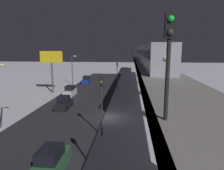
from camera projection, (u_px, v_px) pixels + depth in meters
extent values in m
plane|color=silver|center=(106.00, 117.00, 27.59)|extent=(240.00, 240.00, 0.00)
cube|color=#28282D|center=(65.00, 116.00, 28.13)|extent=(11.00, 100.06, 0.01)
cube|color=gray|center=(157.00, 74.00, 25.89)|extent=(5.00, 100.06, 0.80)
cube|color=#38383D|center=(138.00, 74.00, 26.11)|extent=(0.24, 98.06, 0.80)
cylinder|color=gray|center=(141.00, 68.00, 68.48)|extent=(1.40, 1.40, 5.73)
cylinder|color=gray|center=(143.00, 73.00, 54.48)|extent=(1.40, 1.40, 5.73)
cylinder|color=gray|center=(147.00, 81.00, 40.47)|extent=(1.40, 1.40, 5.73)
cylinder|color=gray|center=(156.00, 98.00, 26.46)|extent=(1.40, 1.40, 5.73)
cylinder|color=gray|center=(183.00, 153.00, 12.45)|extent=(1.40, 1.40, 5.73)
cube|color=#999EA8|center=(155.00, 57.00, 28.15)|extent=(2.90, 18.00, 3.40)
cube|color=black|center=(155.00, 54.00, 28.08)|extent=(2.94, 16.20, 0.90)
cube|color=#999EA8|center=(146.00, 54.00, 46.38)|extent=(2.90, 18.00, 3.40)
cube|color=black|center=(146.00, 52.00, 46.30)|extent=(2.94, 16.20, 0.90)
cube|color=#999EA8|center=(142.00, 53.00, 64.60)|extent=(2.90, 18.00, 3.40)
cube|color=black|center=(142.00, 51.00, 64.53)|extent=(2.94, 16.20, 0.90)
cube|color=#999EA8|center=(139.00, 52.00, 82.83)|extent=(2.90, 18.00, 3.40)
cube|color=black|center=(139.00, 51.00, 82.76)|extent=(2.94, 16.20, 0.90)
sphere|color=white|center=(166.00, 58.00, 19.25)|extent=(0.44, 0.44, 0.44)
cylinder|color=black|center=(167.00, 79.00, 7.53)|extent=(0.16, 0.16, 3.20)
cube|color=black|center=(170.00, 26.00, 7.18)|extent=(0.36, 0.28, 0.90)
sphere|color=#19F23F|center=(171.00, 19.00, 6.99)|extent=(0.22, 0.22, 0.22)
sphere|color=#333333|center=(170.00, 32.00, 7.07)|extent=(0.22, 0.22, 0.22)
cube|color=black|center=(64.00, 105.00, 31.69)|extent=(1.80, 4.33, 1.10)
cube|color=black|center=(64.00, 99.00, 31.52)|extent=(1.58, 2.08, 0.87)
cylinder|color=black|center=(66.00, 109.00, 30.34)|extent=(0.20, 0.64, 0.64)
cylinder|color=black|center=(56.00, 109.00, 30.50)|extent=(0.20, 0.64, 0.64)
cylinder|color=black|center=(72.00, 104.00, 32.97)|extent=(0.20, 0.64, 0.64)
cylinder|color=black|center=(62.00, 104.00, 33.13)|extent=(0.20, 0.64, 0.64)
cube|color=navy|center=(86.00, 81.00, 55.63)|extent=(1.80, 4.68, 1.10)
cube|color=black|center=(86.00, 77.00, 55.45)|extent=(1.58, 2.25, 0.87)
cube|color=#2D6038|center=(51.00, 166.00, 15.09)|extent=(1.80, 4.69, 1.10)
cube|color=black|center=(50.00, 154.00, 14.92)|extent=(1.58, 2.25, 0.87)
cube|color=silver|center=(70.00, 93.00, 40.72)|extent=(1.80, 4.26, 1.10)
cube|color=black|center=(70.00, 88.00, 40.54)|extent=(1.58, 2.04, 0.87)
cylinder|color=#2D2D2D|center=(102.00, 111.00, 21.26)|extent=(0.16, 0.16, 5.50)
cube|color=black|center=(101.00, 82.00, 20.70)|extent=(0.32, 0.32, 0.90)
sphere|color=black|center=(101.00, 79.00, 20.47)|extent=(0.20, 0.20, 0.20)
sphere|color=yellow|center=(101.00, 82.00, 20.52)|extent=(0.20, 0.20, 0.20)
sphere|color=black|center=(101.00, 85.00, 20.57)|extent=(0.20, 0.20, 0.20)
cylinder|color=#2D2D2D|center=(117.00, 79.00, 44.49)|extent=(0.16, 0.16, 5.50)
cube|color=black|center=(117.00, 65.00, 43.93)|extent=(0.32, 0.32, 0.90)
sphere|color=black|center=(117.00, 63.00, 43.70)|extent=(0.20, 0.20, 0.20)
sphere|color=black|center=(117.00, 65.00, 43.75)|extent=(0.20, 0.20, 0.20)
sphere|color=#19E53F|center=(117.00, 66.00, 43.80)|extent=(0.20, 0.20, 0.20)
cylinder|color=#4C4C51|center=(52.00, 78.00, 42.50)|extent=(0.36, 0.36, 6.50)
cube|color=yellow|center=(51.00, 57.00, 41.72)|extent=(4.80, 0.30, 2.40)
ellipsoid|color=#F4E5B2|center=(1.00, 65.00, 22.43)|extent=(0.90, 0.44, 0.30)
cylinder|color=#38383D|center=(72.00, 71.00, 52.56)|extent=(0.20, 0.20, 7.50)
ellipsoid|color=#F4E5B2|center=(75.00, 56.00, 51.83)|extent=(0.90, 0.44, 0.30)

